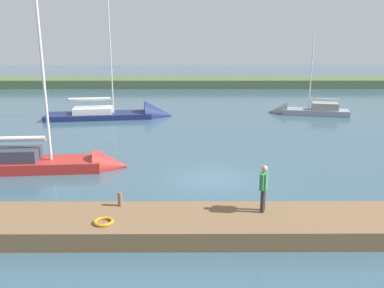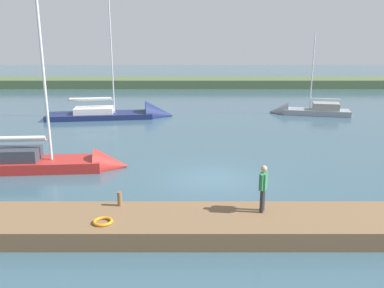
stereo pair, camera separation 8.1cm
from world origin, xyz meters
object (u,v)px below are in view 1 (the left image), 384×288
(person_on_dock, at_px, (264,185))
(mooring_post_near, at_px, (120,199))
(sailboat_far_right, at_px, (126,116))
(sailboat_near_dock, at_px, (302,112))
(sailboat_mid_channel, at_px, (52,165))
(life_ring_buoy, at_px, (104,222))

(person_on_dock, bearing_deg, mooring_post_near, -164.54)
(sailboat_far_right, distance_m, sailboat_near_dock, 16.15)
(person_on_dock, bearing_deg, sailboat_near_dock, 92.07)
(sailboat_mid_channel, bearing_deg, person_on_dock, -38.92)
(mooring_post_near, relative_size, sailboat_near_dock, 0.06)
(sailboat_near_dock, bearing_deg, mooring_post_near, 72.98)
(life_ring_buoy, bearing_deg, sailboat_mid_channel, -60.18)
(sailboat_near_dock, bearing_deg, life_ring_buoy, 73.93)
(sailboat_near_dock, relative_size, sailboat_mid_channel, 0.80)
(life_ring_buoy, bearing_deg, mooring_post_near, -102.24)
(life_ring_buoy, distance_m, sailboat_mid_channel, 8.72)
(sailboat_far_right, xyz_separation_m, sailboat_near_dock, (-16.07, -1.59, 0.06))
(sailboat_far_right, relative_size, sailboat_mid_channel, 1.25)
(sailboat_near_dock, height_order, sailboat_mid_channel, sailboat_mid_channel)
(mooring_post_near, bearing_deg, sailboat_near_dock, -120.17)
(mooring_post_near, xyz_separation_m, sailboat_near_dock, (-12.93, -22.25, -0.69))
(person_on_dock, bearing_deg, sailboat_far_right, 132.34)
(mooring_post_near, height_order, person_on_dock, person_on_dock)
(life_ring_buoy, bearing_deg, sailboat_far_right, -82.71)
(life_ring_buoy, xyz_separation_m, sailboat_mid_channel, (4.33, -7.55, -0.46))
(mooring_post_near, xyz_separation_m, person_on_dock, (-5.12, 0.50, 0.72))
(mooring_post_near, bearing_deg, sailboat_mid_channel, -52.92)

